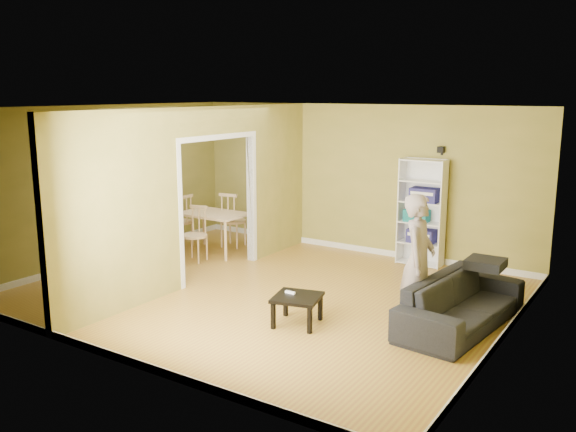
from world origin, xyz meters
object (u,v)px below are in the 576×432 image
object	(u,v)px
person	(419,249)
dining_table	(214,217)
chair_near	(195,234)
chair_left	(180,220)
bookshelf	(423,212)
chair_far	(233,219)
coffee_table	(297,300)
sofa	(462,295)

from	to	relation	value
person	dining_table	xyz separation A→B (m)	(-4.27, 1.25, -0.31)
person	chair_near	xyz separation A→B (m)	(-4.17, 0.63, -0.48)
chair_left	chair_near	xyz separation A→B (m)	(0.90, -0.61, -0.02)
person	bookshelf	distance (m)	2.72
chair_left	bookshelf	bearing A→B (deg)	105.73
bookshelf	chair_near	world-z (taller)	bookshelf
bookshelf	chair_far	xyz separation A→B (m)	(-3.32, -0.79, -0.37)
chair_near	chair_far	world-z (taller)	chair_far
person	dining_table	bearing A→B (deg)	65.14
person	bookshelf	world-z (taller)	person
coffee_table	dining_table	world-z (taller)	dining_table
sofa	chair_near	xyz separation A→B (m)	(-4.68, 0.45, 0.07)
person	chair_far	world-z (taller)	person
sofa	chair_near	bearing A→B (deg)	91.11
coffee_table	chair_near	size ratio (longest dim) A/B	0.59
dining_table	chair_left	size ratio (longest dim) A/B	1.18
bookshelf	chair_near	xyz separation A→B (m)	(-3.25, -1.93, -0.41)
dining_table	chair_left	xyz separation A→B (m)	(-0.81, -0.01, -0.15)
chair_left	chair_near	size ratio (longest dim) A/B	1.05
chair_left	dining_table	bearing A→B (deg)	88.56
person	chair_left	distance (m)	5.24
chair_near	chair_far	distance (m)	1.14
chair_near	person	bearing A→B (deg)	-20.67
bookshelf	dining_table	bearing A→B (deg)	-158.58
dining_table	chair_far	size ratio (longest dim) A/B	1.13
sofa	bookshelf	world-z (taller)	bookshelf
dining_table	coffee_table	bearing A→B (deg)	-34.42
coffee_table	person	bearing A→B (deg)	35.22
sofa	coffee_table	world-z (taller)	sofa
bookshelf	chair_far	size ratio (longest dim) A/B	1.72
chair_far	bookshelf	bearing A→B (deg)	-175.69
coffee_table	chair_near	distance (m)	3.32
dining_table	chair_far	world-z (taller)	chair_far
person	sofa	bearing A→B (deg)	-79.24
sofa	chair_near	size ratio (longest dim) A/B	2.26
chair_near	chair_left	bearing A→B (deg)	133.66
chair_left	chair_far	distance (m)	0.98
person	chair_far	xyz separation A→B (m)	(-4.24, 1.77, -0.44)
bookshelf	dining_table	size ratio (longest dim) A/B	1.53
dining_table	chair_far	bearing A→B (deg)	87.53
chair_left	chair_near	bearing A→B (deg)	53.85
sofa	chair_left	size ratio (longest dim) A/B	2.15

